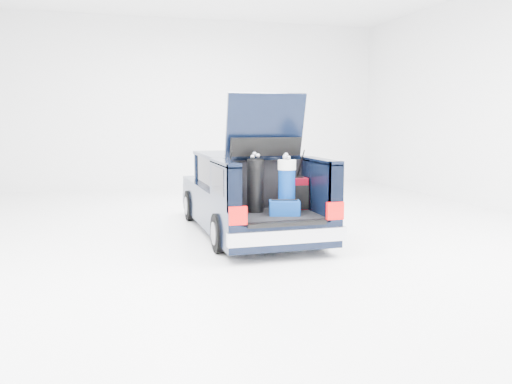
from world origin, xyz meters
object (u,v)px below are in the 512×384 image
object	(u,v)px
red_suitcase	(297,194)
blue_golf_bag	(287,186)
black_golf_bag	(255,185)
blue_duffel	(284,208)
car	(247,195)

from	to	relation	value
red_suitcase	blue_golf_bag	bearing A→B (deg)	-125.49
black_golf_bag	blue_duffel	distance (m)	0.61
red_suitcase	blue_golf_bag	xyz separation A→B (m)	(-0.29, -0.32, 0.17)
red_suitcase	blue_golf_bag	size ratio (longest dim) A/B	0.57
car	blue_duffel	xyz separation A→B (m)	(0.13, -1.75, 0.04)
blue_golf_bag	car	bearing A→B (deg)	121.74
blue_golf_bag	blue_duffel	bearing A→B (deg)	-96.39
car	black_golf_bag	bearing A→B (deg)	-99.55
red_suitcase	blue_duffel	bearing A→B (deg)	-122.23
black_golf_bag	blue_golf_bag	xyz separation A→B (m)	(0.44, -0.24, 0.00)
red_suitcase	blue_duffel	distance (m)	0.61
blue_golf_bag	blue_duffel	size ratio (longest dim) A/B	1.80
black_golf_bag	blue_golf_bag	size ratio (longest dim) A/B	0.99
car	blue_duffel	distance (m)	1.76
red_suitcase	blue_duffel	xyz separation A→B (m)	(-0.37, -0.45, -0.14)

